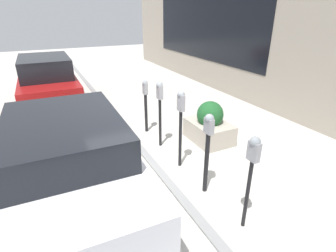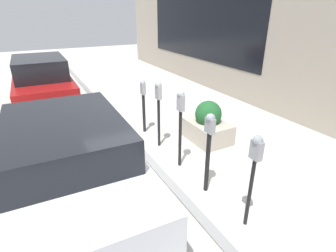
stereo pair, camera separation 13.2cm
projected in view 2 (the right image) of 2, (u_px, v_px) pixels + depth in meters
The scene contains 11 objects.
ground_plane at pixel (162, 170), 5.22m from camera, with size 40.00×40.00×0.00m, color beige.
curb_strip at pixel (158, 170), 5.18m from camera, with size 24.50×0.16×0.04m.
building_facade at pixel (328, 46), 6.27m from camera, with size 24.50×0.17×4.23m.
parking_meter_nearest at pixel (255, 162), 3.48m from camera, with size 0.17×0.14×1.46m.
parking_meter_second at pixel (209, 142), 4.26m from camera, with size 0.18×0.15×1.45m.
parking_meter_middle at pixel (181, 116), 4.95m from camera, with size 0.16×0.14×1.58m.
parking_meter_fourth at pixel (159, 102), 5.75m from camera, with size 0.17×0.14×1.53m.
parking_meter_farthest at pixel (143, 100), 6.54m from camera, with size 0.15×0.13×1.36m.
planter_box at pixel (208, 125), 6.28m from camera, with size 1.11×0.81×0.99m.
parked_car_middle at pixel (67, 155), 4.25m from camera, with size 4.59×2.02×1.44m.
parked_car_rear at pixel (42, 79), 8.77m from camera, with size 4.43×1.79×1.54m.
Camera 2 is at (-3.96, 1.96, 2.92)m, focal length 28.00 mm.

